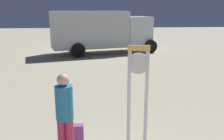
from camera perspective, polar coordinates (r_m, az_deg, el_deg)
standing_clock at (r=4.90m, az=5.98°, el=-4.60°), size 0.43×0.14×2.28m
person_near_clock at (r=4.93m, az=-10.86°, el=-9.68°), size 0.34×0.34×1.78m
backpack at (r=5.83m, az=-8.05°, el=-14.31°), size 0.29×0.21×0.42m
box_truck_near at (r=17.09m, az=-2.69°, el=9.20°), size 7.38×3.93×2.86m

